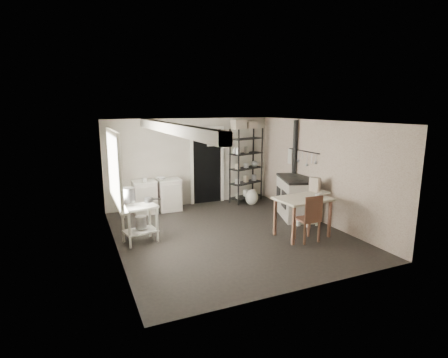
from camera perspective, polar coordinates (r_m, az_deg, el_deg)
name	(u,v)px	position (r m, az deg, el deg)	size (l,w,h in m)	color
floor	(230,233)	(7.35, 0.94, -8.86)	(5.00, 5.00, 0.00)	black
ceiling	(230,122)	(6.90, 1.01, 9.35)	(5.00, 5.00, 0.00)	silver
wall_back	(191,162)	(9.33, -5.40, 2.78)	(4.50, 0.02, 2.30)	#B5AC9A
wall_front	(305,213)	(4.94, 13.14, -5.40)	(4.50, 0.02, 2.30)	#B5AC9A
wall_left	(114,190)	(6.46, -17.52, -1.65)	(0.02, 5.00, 2.30)	#B5AC9A
wall_right	(320,171)	(8.21, 15.42, 1.21)	(0.02, 5.00, 2.30)	#B5AC9A
window	(113,168)	(6.59, -17.64, 1.71)	(0.12, 1.76, 1.28)	white
doorway	(207,167)	(9.48, -2.74, 2.03)	(0.96, 0.10, 2.08)	white
ceiling_beam	(170,128)	(6.50, -8.77, 8.20)	(0.18, 5.00, 0.18)	white
wallpaper_panel	(320,171)	(8.21, 15.36, 1.21)	(0.01, 5.00, 2.30)	#C0AF9C
utensil_rail	(303,151)	(8.59, 12.74, 4.48)	(0.06, 1.20, 0.44)	#A7A7AA
prep_table	(140,222)	(6.96, -13.54, -6.90)	(0.64, 0.46, 0.73)	white
stockpot	(128,195)	(6.88, -15.37, -2.53)	(0.26, 0.26, 0.27)	#A7A7AA
saucepan	(149,200)	(6.79, -12.22, -3.35)	(0.16, 0.16, 0.09)	#A7A7AA
bucket	(141,222)	(7.01, -13.43, -6.89)	(0.22, 0.22, 0.24)	#A7A7AA
base_cabinets	(157,193)	(8.90, -10.87, -2.34)	(1.24, 0.53, 0.81)	beige
mixing_bowl	(161,174)	(8.82, -10.26, 0.86)	(0.30, 0.30, 0.07)	silver
counter_cup	(145,176)	(8.59, -12.83, 0.55)	(0.12, 0.12, 0.09)	silver
shelf_rack	(246,168)	(9.62, 3.63, 1.86)	(0.96, 0.37, 2.02)	black
shelf_jar	(235,153)	(9.45, 1.73, 4.23)	(0.08, 0.08, 0.18)	silver
storage_box_a	(239,129)	(9.34, 2.41, 8.13)	(0.34, 0.30, 0.24)	beige
storage_box_b	(251,129)	(9.56, 4.44, 8.07)	(0.27, 0.26, 0.18)	beige
stove	(295,199)	(8.48, 11.58, -3.19)	(0.67, 1.22, 0.96)	beige
stovepipe	(295,148)	(8.80, 11.51, 4.96)	(0.12, 0.12, 1.55)	black
side_ledge	(317,207)	(7.94, 14.93, -4.45)	(0.50, 0.27, 0.77)	white
oats_box	(315,181)	(7.79, 14.62, -0.34)	(0.13, 0.21, 0.32)	beige
work_table	(302,218)	(7.26, 12.64, -6.24)	(1.05, 0.74, 0.80)	beige
table_cup	(317,198)	(7.19, 14.98, -3.03)	(0.10, 0.10, 0.09)	silver
chair	(307,217)	(7.01, 13.45, -6.03)	(0.39, 0.41, 0.94)	brown
flour_sack	(252,196)	(9.38, 4.55, -2.84)	(0.35, 0.30, 0.42)	beige
floor_crock	(298,222)	(7.97, 11.96, -6.91)	(0.12, 0.12, 0.16)	silver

